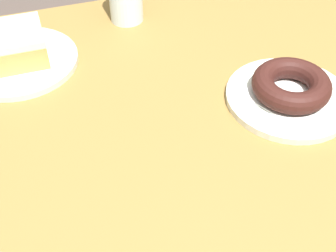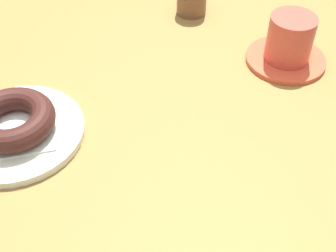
{
  "view_description": "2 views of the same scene",
  "coord_description": "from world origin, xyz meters",
  "px_view_note": "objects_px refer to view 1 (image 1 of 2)",
  "views": [
    {
      "loc": [
        0.38,
        -0.23,
        1.18
      ],
      "look_at": [
        -0.03,
        -0.09,
        0.76
      ],
      "focal_mm": 47.79,
      "sensor_mm": 36.0,
      "label": 1
    },
    {
      "loc": [
        -0.45,
        -0.19,
        1.19
      ],
      "look_at": [
        -0.02,
        -0.1,
        0.75
      ],
      "focal_mm": 48.87,
      "sensor_mm": 36.0,
      "label": 2
    }
  ],
  "objects_px": {
    "plate_chocolate_ring": "(288,98)",
    "plate_glazed_square": "(18,61)",
    "donut_chocolate_ring": "(291,85)",
    "donut_glazed_square": "(14,45)"
  },
  "relations": [
    {
      "from": "plate_glazed_square",
      "to": "donut_chocolate_ring",
      "type": "bearing_deg",
      "value": 59.46
    },
    {
      "from": "plate_glazed_square",
      "to": "donut_glazed_square",
      "type": "height_order",
      "value": "donut_glazed_square"
    },
    {
      "from": "donut_glazed_square",
      "to": "plate_glazed_square",
      "type": "bearing_deg",
      "value": 180.0
    },
    {
      "from": "donut_chocolate_ring",
      "to": "plate_glazed_square",
      "type": "distance_m",
      "value": 0.45
    },
    {
      "from": "plate_chocolate_ring",
      "to": "donut_glazed_square",
      "type": "bearing_deg",
      "value": -120.54
    },
    {
      "from": "donut_glazed_square",
      "to": "plate_chocolate_ring",
      "type": "bearing_deg",
      "value": 59.46
    },
    {
      "from": "plate_chocolate_ring",
      "to": "plate_glazed_square",
      "type": "height_order",
      "value": "same"
    },
    {
      "from": "plate_glazed_square",
      "to": "donut_glazed_square",
      "type": "distance_m",
      "value": 0.03
    },
    {
      "from": "plate_chocolate_ring",
      "to": "plate_glazed_square",
      "type": "xyz_separation_m",
      "value": [
        -0.23,
        -0.38,
        -0.0
      ]
    },
    {
      "from": "donut_chocolate_ring",
      "to": "donut_glazed_square",
      "type": "distance_m",
      "value": 0.45
    }
  ]
}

